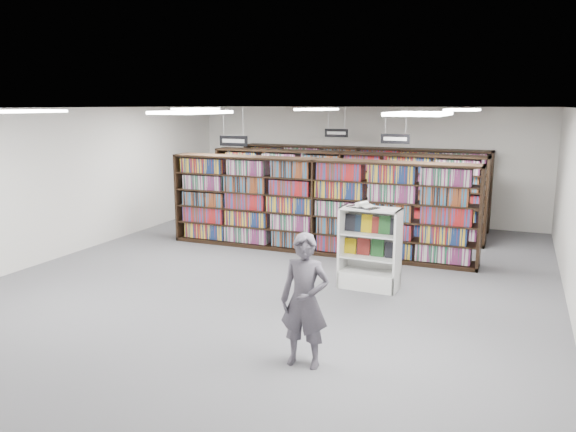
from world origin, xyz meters
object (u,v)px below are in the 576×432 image
at_px(bookshelf_row_near, 316,206).
at_px(open_book, 362,206).
at_px(endcap_display, 370,261).
at_px(shopper, 305,301).

distance_m(bookshelf_row_near, open_book, 2.59).
bearing_deg(bookshelf_row_near, endcap_display, -48.57).
height_order(bookshelf_row_near, open_book, bookshelf_row_near).
relative_size(bookshelf_row_near, open_book, 11.39).
distance_m(endcap_display, open_book, 1.02).
height_order(endcap_display, shopper, shopper).
bearing_deg(open_book, bookshelf_row_near, 152.76).
xyz_separation_m(endcap_display, open_book, (-0.15, -0.04, 1.01)).
relative_size(endcap_display, shopper, 0.86).
xyz_separation_m(bookshelf_row_near, shopper, (1.73, -5.30, -0.19)).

